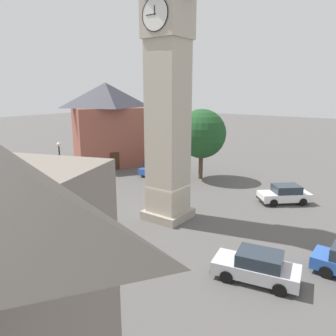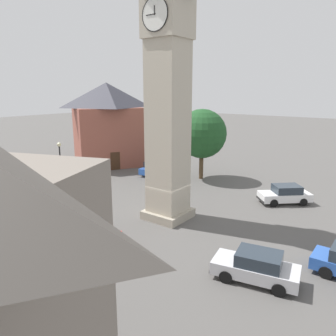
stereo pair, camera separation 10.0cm
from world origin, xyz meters
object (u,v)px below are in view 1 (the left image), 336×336
object	(u,v)px
clock_tower	(168,34)
car_green_alley	(22,191)
tree	(201,134)
lamp_post	(60,160)
pedestrian	(152,180)
car_black_far	(85,238)
car_silver_kerb	(155,168)
car_red_corner	(257,266)
car_blue_kerb	(285,194)
building_terrace_right	(107,124)

from	to	relation	value
clock_tower	car_green_alley	distance (m)	17.60
tree	lamp_post	world-z (taller)	tree
pedestrian	car_black_far	bearing A→B (deg)	110.89
clock_tower	car_silver_kerb	size ratio (longest dim) A/B	5.07
car_red_corner	tree	world-z (taller)	tree
tree	lamp_post	distance (m)	14.12
car_silver_kerb	pedestrian	size ratio (longest dim) A/B	2.52
clock_tower	tree	bearing A→B (deg)	-71.12
car_blue_kerb	car_green_alley	size ratio (longest dim) A/B	0.95
car_green_alley	tree	xyz separation A→B (m)	(-8.59, -15.00, 3.99)
car_red_corner	lamp_post	size ratio (longest dim) A/B	0.92
pedestrian	car_green_alley	bearing A→B (deg)	51.19
clock_tower	car_blue_kerb	distance (m)	15.64
car_silver_kerb	building_terrace_right	distance (m)	8.99
car_black_far	car_silver_kerb	bearing A→B (deg)	-64.28
car_silver_kerb	pedestrian	xyz separation A→B (m)	(-3.44, 4.77, 0.25)
car_green_alley	pedestrian	distance (m)	11.24
car_silver_kerb	tree	bearing A→B (deg)	-163.48
building_terrace_right	lamp_post	size ratio (longest dim) A/B	2.18
car_blue_kerb	lamp_post	world-z (taller)	lamp_post
car_blue_kerb	lamp_post	xyz separation A→B (m)	(16.57, 9.69, 2.44)
clock_tower	car_silver_kerb	distance (m)	17.38
car_blue_kerb	pedestrian	world-z (taller)	pedestrian
clock_tower	pedestrian	size ratio (longest dim) A/B	12.77
building_terrace_right	lamp_post	world-z (taller)	building_terrace_right
car_green_alley	building_terrace_right	world-z (taller)	building_terrace_right
car_green_alley	clock_tower	bearing A→B (deg)	-160.84
car_green_alley	pedestrian	bearing A→B (deg)	-128.81
car_green_alley	car_red_corner	bearing A→B (deg)	-179.14
car_silver_kerb	building_terrace_right	bearing A→B (deg)	-3.08
car_silver_kerb	car_green_alley	xyz separation A→B (m)	(3.60, 13.52, 0.00)
clock_tower	lamp_post	size ratio (longest dim) A/B	4.56
car_silver_kerb	car_green_alley	bearing A→B (deg)	75.08
car_blue_kerb	lamp_post	distance (m)	19.35
tree	clock_tower	bearing A→B (deg)	108.88
car_silver_kerb	pedestrian	world-z (taller)	pedestrian
car_silver_kerb	car_green_alley	world-z (taller)	same
clock_tower	lamp_post	world-z (taller)	clock_tower
car_blue_kerb	building_terrace_right	distance (m)	22.86
car_red_corner	pedestrian	xyz separation A→B (m)	(13.54, -8.44, 0.25)
clock_tower	car_silver_kerb	bearing A→B (deg)	-46.92
car_black_far	car_green_alley	bearing A→B (deg)	-13.13
tree	building_terrace_right	distance (m)	12.90
clock_tower	car_blue_kerb	xyz separation A→B (m)	(-5.88, -8.29, -11.89)
car_blue_kerb	car_silver_kerb	world-z (taller)	same
clock_tower	car_green_alley	world-z (taller)	clock_tower
car_green_alley	building_terrace_right	xyz separation A→B (m)	(4.26, -13.95, 4.35)
car_red_corner	car_black_far	world-z (taller)	same
building_terrace_right	lamp_post	distance (m)	12.67
car_blue_kerb	car_green_alley	distance (m)	22.06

